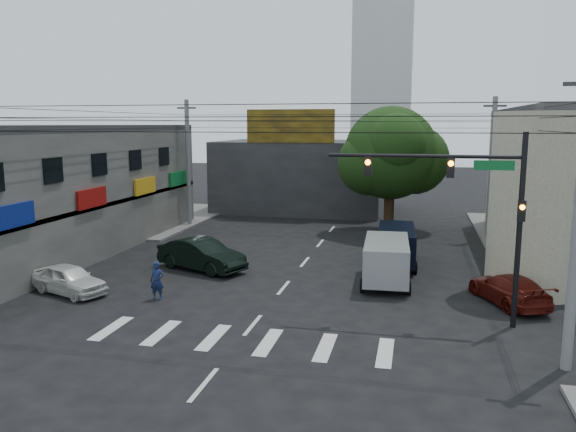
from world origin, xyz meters
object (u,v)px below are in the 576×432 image
(maroon_sedan, at_px, (509,289))
(street_tree, at_px, (391,153))
(white_compact, at_px, (69,279))
(silver_minivan, at_px, (386,262))
(utility_pole_far_right, at_px, (491,169))
(utility_pole_far_left, at_px, (188,164))
(navy_van, at_px, (396,246))
(traffic_gantry, at_px, (473,197))
(dark_sedan, at_px, (201,255))
(traffic_officer, at_px, (157,281))

(maroon_sedan, bearing_deg, street_tree, -92.60)
(white_compact, height_order, silver_minivan, silver_minivan)
(maroon_sedan, bearing_deg, utility_pole_far_right, -116.49)
(street_tree, distance_m, utility_pole_far_right, 6.63)
(utility_pole_far_left, distance_m, navy_van, 17.90)
(utility_pole_far_left, xyz_separation_m, white_compact, (1.42, -17.00, -3.94))
(white_compact, bearing_deg, utility_pole_far_right, -28.98)
(utility_pole_far_left, relative_size, white_compact, 2.21)
(utility_pole_far_left, distance_m, maroon_sedan, 24.99)
(white_compact, bearing_deg, street_tree, -15.95)
(traffic_gantry, bearing_deg, dark_sedan, 157.87)
(white_compact, bearing_deg, utility_pole_far_left, 24.83)
(dark_sedan, distance_m, white_compact, 6.66)
(street_tree, bearing_deg, utility_pole_far_right, -8.75)
(dark_sedan, height_order, navy_van, navy_van)
(utility_pole_far_left, xyz_separation_m, utility_pole_far_right, (21.00, 0.00, 0.00))
(traffic_gantry, relative_size, navy_van, 1.42)
(navy_van, bearing_deg, traffic_gantry, -163.41)
(traffic_gantry, height_order, maroon_sedan, traffic_gantry)
(street_tree, distance_m, white_compact, 22.76)
(dark_sedan, bearing_deg, maroon_sedan, -76.27)
(white_compact, height_order, maroon_sedan, white_compact)
(navy_van, bearing_deg, street_tree, 2.80)
(utility_pole_far_left, xyz_separation_m, maroon_sedan, (20.24, -14.11, -3.97))
(traffic_gantry, xyz_separation_m, silver_minivan, (-3.27, 4.79, -3.80))
(utility_pole_far_right, bearing_deg, street_tree, 171.25)
(street_tree, distance_m, utility_pole_far_left, 14.56)
(street_tree, distance_m, traffic_officer, 20.54)
(traffic_officer, bearing_deg, maroon_sedan, 5.60)
(maroon_sedan, relative_size, navy_van, 0.93)
(traffic_gantry, distance_m, traffic_officer, 13.32)
(maroon_sedan, bearing_deg, dark_sedan, -32.22)
(traffic_officer, bearing_deg, white_compact, 175.66)
(traffic_gantry, height_order, white_compact, traffic_gantry)
(utility_pole_far_right, distance_m, dark_sedan, 19.77)
(white_compact, bearing_deg, dark_sedan, -19.15)
(utility_pole_far_right, xyz_separation_m, maroon_sedan, (-0.76, -14.11, -3.97))
(silver_minivan, relative_size, navy_van, 0.97)
(utility_pole_far_right, relative_size, silver_minivan, 1.88)
(maroon_sedan, height_order, silver_minivan, silver_minivan)
(maroon_sedan, height_order, navy_van, navy_van)
(traffic_gantry, xyz_separation_m, dark_sedan, (-12.69, 5.16, -4.02))
(street_tree, relative_size, traffic_gantry, 1.21)
(street_tree, relative_size, maroon_sedan, 1.85)
(utility_pole_far_left, relative_size, utility_pole_far_right, 1.00)
(street_tree, xyz_separation_m, maroon_sedan, (5.74, -15.11, -4.84))
(street_tree, xyz_separation_m, traffic_officer, (-8.88, -17.93, -4.64))
(street_tree, bearing_deg, traffic_gantry, -78.01)
(maroon_sedan, relative_size, traffic_officer, 2.83)
(utility_pole_far_left, distance_m, dark_sedan, 13.65)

